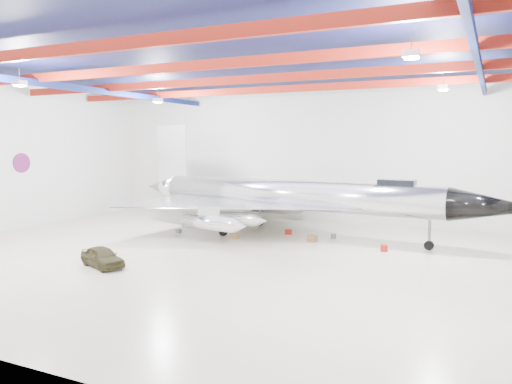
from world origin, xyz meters
The scene contains 13 objects.
floor centered at (0.00, 0.00, 0.00)m, with size 40.00×40.00×0.00m, color #BFB898.
wall_back centered at (0.00, 15.00, 5.50)m, with size 40.00×40.00×0.00m, color silver.
ceiling centered at (0.00, 0.00, 11.00)m, with size 40.00×40.00×0.00m, color #0A0F38.
ceiling_structure centered at (0.00, 0.00, 10.32)m, with size 39.50×29.50×1.08m.
wall_roundel centered at (-19.94, 2.00, 5.00)m, with size 1.50×1.50×0.10m, color #B21414.
jet_aircraft centered at (0.09, 7.71, 2.60)m, with size 29.07×17.96×7.92m.
jeep centered at (-5.65, -4.92, 0.54)m, with size 1.27×3.15×1.07m, color #34311A.
crate_ply centered at (-3.04, 5.00, 0.18)m, with size 0.53×0.42×0.37m, color olive.
toolbox_red centered at (-0.31, 8.13, 0.17)m, with size 0.49×0.39×0.34m, color #9C140F.
parts_bin centered at (2.09, 6.39, 0.20)m, with size 0.58×0.47×0.41m, color olive.
crate_small centered at (-7.75, 5.15, 0.13)m, with size 0.36×0.29×0.25m, color #59595B.
tool_chest centered at (7.03, 5.35, 0.20)m, with size 0.44×0.44×0.40m, color #9C140F.
spares_box centered at (3.06, 8.03, 0.16)m, with size 0.37×0.37×0.33m, color #59595B.
Camera 1 is at (12.86, -24.73, 6.55)m, focal length 35.00 mm.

